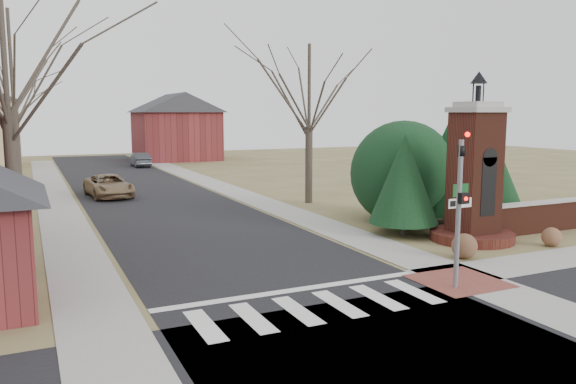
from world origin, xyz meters
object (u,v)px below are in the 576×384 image
brick_gate_monument (474,185)px  pickup_truck (109,186)px  distant_car (140,160)px  traffic_signal_pole (460,198)px  sign_post (459,209)px

brick_gate_monument → pickup_truck: (-11.24, 17.94, -1.50)m
brick_gate_monument → distant_car: size_ratio=1.65×
pickup_truck → distant_car: bearing=69.0°
traffic_signal_pole → sign_post: 2.02m
pickup_truck → traffic_signal_pole: bearing=-79.0°
brick_gate_monument → distant_car: (-6.05, 36.40, -1.52)m
distant_car → sign_post: bearing=93.2°
traffic_signal_pole → pickup_truck: bearing=106.3°
sign_post → brick_gate_monument: (3.41, 3.01, 0.22)m
brick_gate_monument → pickup_truck: 21.22m
traffic_signal_pole → pickup_truck: size_ratio=0.95×
sign_post → pickup_truck: bearing=110.5°
brick_gate_monument → distant_car: bearing=99.4°
brick_gate_monument → pickup_truck: brick_gate_monument is taller
sign_post → brick_gate_monument: size_ratio=0.42×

